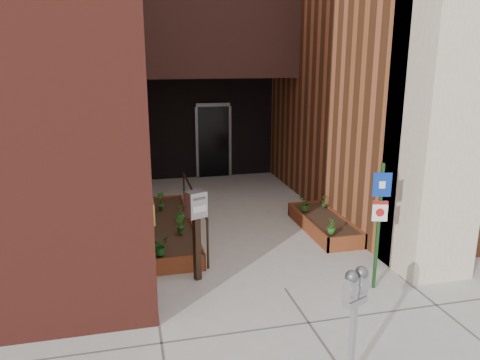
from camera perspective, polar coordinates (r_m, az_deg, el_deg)
ground at (r=7.57m, az=5.50°, el=-13.05°), size 80.00×80.00×0.00m
architecture at (r=13.43m, az=-4.96°, el=21.05°), size 20.00×14.60×10.00m
planter_left at (r=9.65m, az=-8.58°, el=-5.93°), size 0.90×3.60×0.30m
planter_right at (r=9.94m, az=10.18°, el=-5.38°), size 0.80×2.20×0.30m
handrail at (r=9.45m, az=-5.67°, el=-2.34°), size 0.04×3.34×0.90m
parking_meter at (r=5.31m, az=13.89°, el=-13.45°), size 0.32×0.22×1.38m
sign_post at (r=7.37m, az=16.64°, el=-3.93°), size 0.27×0.10×2.02m
payment_dropbox at (r=7.44m, az=-5.35°, el=-4.49°), size 0.36×0.31×1.50m
shrub_left_a at (r=8.03m, az=-9.76°, el=-7.88°), size 0.41×0.41×0.32m
shrub_left_b at (r=8.90m, az=-7.35°, el=-5.44°), size 0.25×0.25×0.33m
shrub_left_c at (r=9.57m, az=-7.25°, el=-3.95°), size 0.26×0.26×0.33m
shrub_left_d at (r=10.27m, az=-9.66°, el=-2.52°), size 0.29×0.29×0.40m
shrub_right_a at (r=8.96m, az=11.09°, el=-5.56°), size 0.22×0.22×0.30m
shrub_right_b at (r=10.44m, az=10.24°, el=-2.54°), size 0.17×0.17×0.30m
shrub_right_c at (r=10.16m, az=7.89°, el=-2.91°), size 0.39×0.39×0.31m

